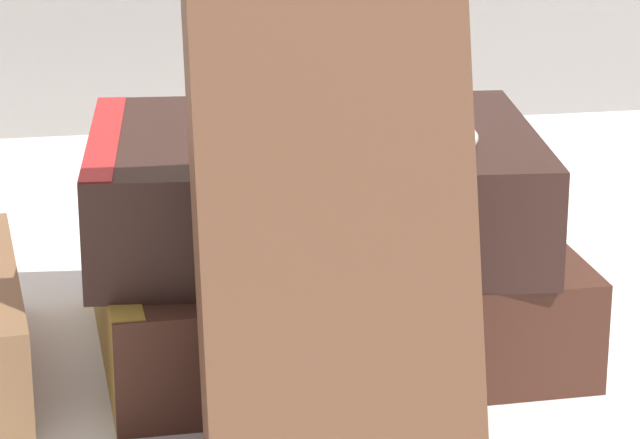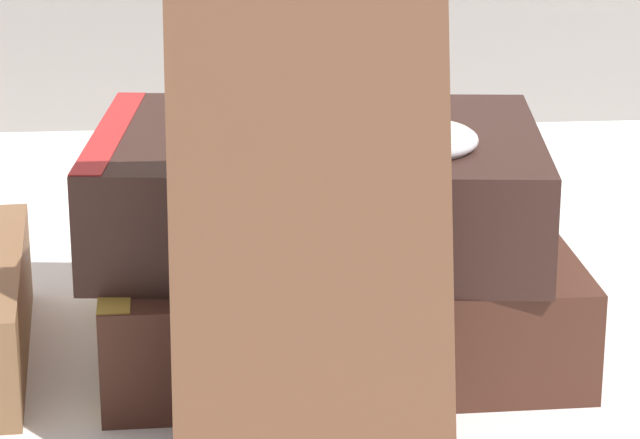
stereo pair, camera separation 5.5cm
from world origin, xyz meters
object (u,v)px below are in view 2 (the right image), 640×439
(book_flat_bottom, at_px, (321,295))
(book_flat_top, at_px, (304,188))
(pocket_watch, at_px, (415,139))
(book_leaning_front, at_px, (310,248))

(book_flat_bottom, height_order, book_flat_top, book_flat_top)
(book_flat_top, relative_size, pocket_watch, 3.62)
(book_flat_top, bearing_deg, pocket_watch, -25.35)
(pocket_watch, bearing_deg, book_leaning_front, -119.61)
(book_flat_bottom, distance_m, book_leaning_front, 0.12)
(book_leaning_front, height_order, pocket_watch, book_leaning_front)
(book_flat_bottom, bearing_deg, pocket_watch, -36.06)
(book_flat_top, bearing_deg, book_leaning_front, -87.35)
(book_flat_top, relative_size, book_leaning_front, 1.10)
(book_flat_bottom, xyz_separation_m, pocket_watch, (0.03, -0.02, 0.07))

